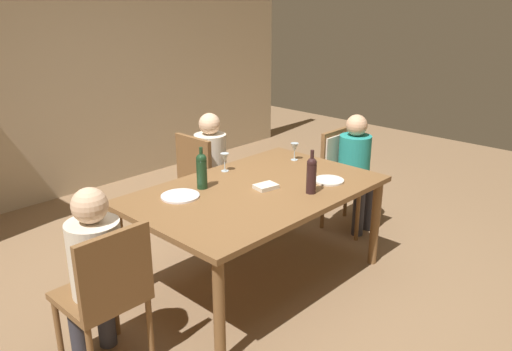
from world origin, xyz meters
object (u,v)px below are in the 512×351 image
at_px(wine_bottle_tall_green, 202,170).
at_px(wine_glass_near_left, 295,148).
at_px(dining_table, 256,198).
at_px(chair_right_end, 342,165).
at_px(dinner_plate_host, 180,196).
at_px(wine_glass_centre, 225,158).
at_px(wine_bottle_dark_red, 311,174).
at_px(person_man_guest, 213,162).
at_px(person_man_bearded, 94,265).
at_px(dinner_plate_guest_left, 329,180).
at_px(person_woman_host, 356,164).
at_px(chair_left_end, 107,290).
at_px(chair_far_right, 204,176).

xyz_separation_m(wine_bottle_tall_green, wine_glass_near_left, (0.98, -0.06, -0.03)).
distance_m(dining_table, chair_right_end, 1.31).
distance_m(wine_bottle_tall_green, dinner_plate_host, 0.26).
bearing_deg(wine_glass_centre, wine_bottle_dark_red, -83.21).
distance_m(person_man_guest, wine_bottle_dark_red, 1.35).
height_order(person_man_bearded, wine_glass_centre, person_man_bearded).
height_order(person_man_guest, dinner_plate_guest_left, person_man_guest).
height_order(dining_table, wine_bottle_dark_red, wine_bottle_dark_red).
bearing_deg(wine_glass_centre, wine_glass_near_left, -19.50).
height_order(dining_table, person_woman_host, person_woman_host).
distance_m(chair_right_end, wine_glass_centre, 1.26).
relative_size(person_woman_host, wine_bottle_tall_green, 3.52).
height_order(chair_left_end, person_woman_host, person_woman_host).
xyz_separation_m(wine_glass_near_left, dinner_plate_guest_left, (-0.23, -0.53, -0.10)).
relative_size(dining_table, dinner_plate_host, 6.82).
height_order(wine_glass_centre, dinner_plate_guest_left, wine_glass_centre).
relative_size(person_man_guest, dinner_plate_guest_left, 4.82).
bearing_deg(chair_far_right, chair_right_end, 49.19).
bearing_deg(wine_bottle_dark_red, person_man_guest, 79.82).
bearing_deg(person_woman_host, dinner_plate_guest_left, 18.45).
bearing_deg(wine_glass_near_left, chair_right_end, -10.56).
bearing_deg(dinner_plate_guest_left, wine_bottle_dark_red, -170.33).
bearing_deg(dinner_plate_host, wine_bottle_dark_red, -41.66).
bearing_deg(wine_bottle_tall_green, dinner_plate_guest_left, -37.84).
bearing_deg(dinner_plate_host, person_woman_host, -9.38).
bearing_deg(wine_glass_near_left, dining_table, -162.15).
height_order(person_man_bearded, dinner_plate_host, person_man_bearded).
height_order(wine_glass_near_left, dinner_plate_host, wine_glass_near_left).
xyz_separation_m(chair_far_right, wine_glass_near_left, (0.39, -0.73, 0.33)).
bearing_deg(chair_right_end, wine_glass_near_left, -10.56).
relative_size(dining_table, wine_glass_centre, 12.33).
distance_m(chair_right_end, chair_far_right, 1.29).
bearing_deg(dinner_plate_guest_left, chair_far_right, 97.40).
height_order(chair_left_end, dinner_plate_host, chair_left_end).
height_order(person_man_guest, wine_glass_near_left, person_man_guest).
xyz_separation_m(dining_table, wine_glass_centre, (0.11, 0.45, 0.18)).
height_order(chair_right_end, chair_left_end, same).
height_order(chair_far_right, person_man_guest, person_man_guest).
distance_m(wine_bottle_tall_green, dinner_plate_guest_left, 0.96).
distance_m(person_man_bearded, wine_glass_near_left, 2.04).
distance_m(person_woman_host, wine_bottle_tall_green, 1.62).
xyz_separation_m(wine_glass_centre, dinner_plate_guest_left, (0.38, -0.74, -0.10)).
relative_size(wine_bottle_tall_green, dinner_plate_host, 1.15).
bearing_deg(wine_glass_centre, dinner_plate_host, -163.28).
bearing_deg(chair_far_right, person_man_bearded, -60.01).
bearing_deg(chair_far_right, dinner_plate_guest_left, 7.40).
bearing_deg(dinner_plate_host, chair_right_end, -4.66).
bearing_deg(chair_left_end, dining_table, 3.84).
relative_size(chair_left_end, dinner_plate_guest_left, 4.03).
bearing_deg(dinner_plate_host, wine_bottle_tall_green, 5.42).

